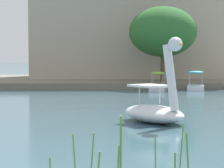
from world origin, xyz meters
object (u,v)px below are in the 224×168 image
object	(u,v)px
pedal_boat_lime	(158,85)
tree_broadleaf_behind_dock	(163,32)
swan_boat	(155,108)
pedal_boat_cyan	(196,85)

from	to	relation	value
pedal_boat_lime	tree_broadleaf_behind_dock	xyz separation A→B (m)	(0.91, 4.05, 4.30)
pedal_boat_lime	swan_boat	bearing A→B (deg)	-97.86
pedal_boat_lime	tree_broadleaf_behind_dock	distance (m)	5.97
pedal_boat_cyan	tree_broadleaf_behind_dock	world-z (taller)	tree_broadleaf_behind_dock
swan_boat	tree_broadleaf_behind_dock	bearing A→B (deg)	81.15
tree_broadleaf_behind_dock	swan_boat	bearing A→B (deg)	-98.85
pedal_boat_lime	tree_broadleaf_behind_dock	world-z (taller)	tree_broadleaf_behind_dock
pedal_boat_lime	tree_broadleaf_behind_dock	size ratio (longest dim) A/B	0.35
pedal_boat_cyan	tree_broadleaf_behind_dock	distance (m)	6.06
swan_boat	tree_broadleaf_behind_dock	xyz separation A→B (m)	(3.12, 20.07, 4.18)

